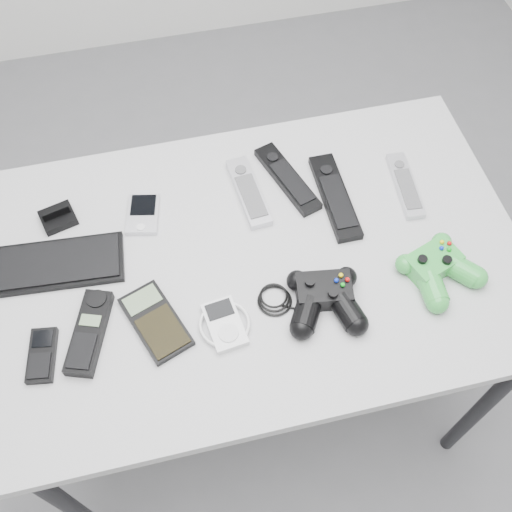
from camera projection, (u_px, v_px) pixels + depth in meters
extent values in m
plane|color=slate|center=(242.00, 364.00, 2.02)|extent=(3.50, 3.50, 0.00)
cube|color=#A5A4A7|center=(256.00, 260.00, 1.33)|extent=(1.18, 0.76, 0.03)
cylinder|color=black|center=(68.00, 504.00, 1.43)|extent=(0.04, 0.04, 0.76)
cylinder|color=black|center=(485.00, 404.00, 1.56)|extent=(0.04, 0.04, 0.76)
cylinder|color=black|center=(54.00, 274.00, 1.77)|extent=(0.04, 0.04, 0.76)
cylinder|color=black|center=(398.00, 208.00, 1.90)|extent=(0.04, 0.04, 0.76)
cube|color=black|center=(55.00, 264.00, 1.30)|extent=(0.30, 0.15, 0.02)
cube|color=black|center=(57.00, 215.00, 1.35)|extent=(0.09, 0.08, 0.04)
cube|color=silver|center=(143.00, 214.00, 1.37)|extent=(0.09, 0.12, 0.02)
cube|color=silver|center=(249.00, 191.00, 1.40)|extent=(0.07, 0.21, 0.02)
cube|color=black|center=(287.00, 178.00, 1.42)|extent=(0.12, 0.23, 0.02)
cube|color=black|center=(335.00, 196.00, 1.39)|extent=(0.06, 0.25, 0.02)
cube|color=#B5B6BD|center=(405.00, 185.00, 1.41)|extent=(0.06, 0.19, 0.02)
cube|color=black|center=(42.00, 355.00, 1.18)|extent=(0.07, 0.12, 0.02)
cube|color=black|center=(89.00, 332.00, 1.20)|extent=(0.11, 0.19, 0.03)
cube|color=black|center=(156.00, 321.00, 1.22)|extent=(0.14, 0.19, 0.02)
cube|color=silver|center=(225.00, 324.00, 1.22)|extent=(0.12, 0.13, 0.02)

